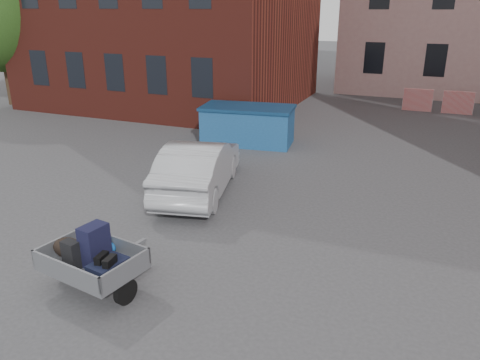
% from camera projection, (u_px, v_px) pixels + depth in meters
% --- Properties ---
extents(ground, '(120.00, 120.00, 0.00)m').
position_uv_depth(ground, '(245.00, 242.00, 9.59)').
color(ground, '#38383A').
rests_on(ground, ground).
extents(far_building, '(6.00, 6.00, 8.00)m').
position_uv_depth(far_building, '(106.00, 14.00, 34.44)').
color(far_building, maroon).
rests_on(far_building, ground).
extents(barriers, '(4.70, 0.18, 1.00)m').
position_uv_depth(barriers, '(458.00, 103.00, 20.88)').
color(barriers, red).
rests_on(barriers, ground).
extents(trailer, '(1.76, 1.91, 1.20)m').
position_uv_depth(trailer, '(91.00, 258.00, 7.75)').
color(trailer, black).
rests_on(trailer, ground).
extents(dumpster, '(3.34, 2.04, 1.32)m').
position_uv_depth(dumpster, '(248.00, 125.00, 16.28)').
color(dumpster, '#1D528D').
rests_on(dumpster, ground).
extents(silver_car, '(2.38, 4.38, 1.37)m').
position_uv_depth(silver_car, '(199.00, 167.00, 11.93)').
color(silver_car, '#A2A5A9').
rests_on(silver_car, ground).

